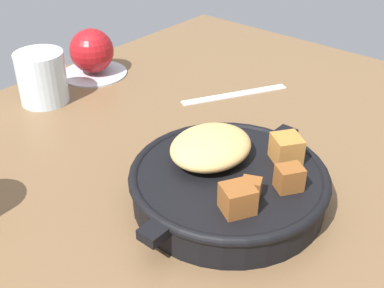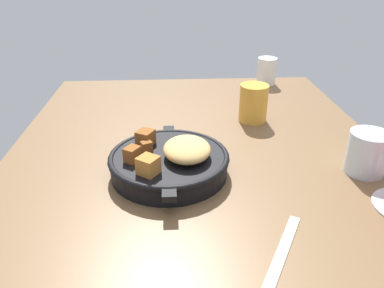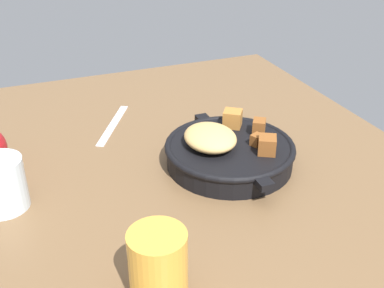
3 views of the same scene
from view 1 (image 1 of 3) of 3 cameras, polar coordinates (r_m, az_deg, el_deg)
ground_plane at (r=60.87cm, az=-2.75°, el=-6.67°), size 115.50×82.90×2.40cm
cast_iron_skillet at (r=57.63cm, az=4.18°, el=-4.16°), size 27.63×23.32×7.43cm
saucer_plate at (r=92.24cm, az=-11.31°, el=8.15°), size 11.89×11.89×0.60cm
red_apple at (r=90.65cm, az=-11.59°, el=10.58°), size 7.84×7.84×7.84cm
butter_knife at (r=83.09cm, az=5.02°, el=5.80°), size 17.17×10.58×0.36cm
water_glass_short at (r=82.68cm, az=-17.05°, el=7.39°), size 7.76×7.76×8.38cm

